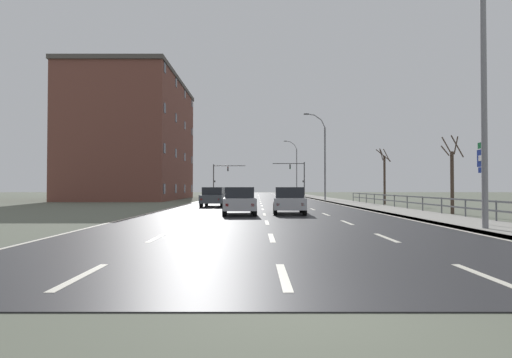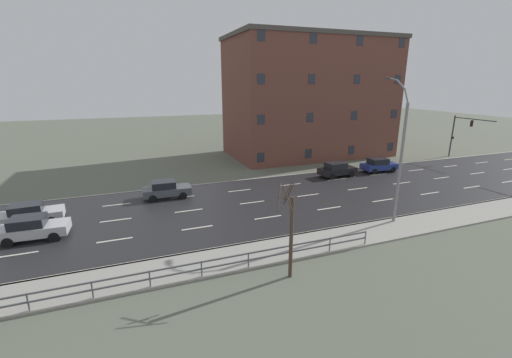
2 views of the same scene
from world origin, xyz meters
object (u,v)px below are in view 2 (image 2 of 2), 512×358
car_mid_centre (166,189)px  brick_building (309,97)px  street_lamp_midground (400,155)px  car_near_left (32,228)px  car_distant (30,214)px  car_far_right (337,169)px  traffic_signal_left (460,130)px  car_far_left (379,165)px

car_mid_centre → brick_building: brick_building is taller
car_mid_centre → street_lamp_midground: bearing=55.1°
car_near_left → car_distant: 2.96m
street_lamp_midground → car_far_right: size_ratio=2.44×
traffic_signal_left → brick_building: size_ratio=0.26×
street_lamp_midground → brick_building: bearing=165.7°
street_lamp_midground → car_mid_centre: bearing=-127.2°
traffic_signal_left → car_far_left: (2.24, -14.85, -2.95)m
car_distant → brick_building: brick_building is taller
car_mid_centre → car_far_right: bearing=94.2°
car_far_left → car_far_right: bearing=-87.6°
traffic_signal_left → brick_building: bearing=-119.0°
street_lamp_midground → brick_building: size_ratio=0.47×
street_lamp_midground → brick_building: 24.88m
traffic_signal_left → car_mid_centre: bearing=-85.7°
car_mid_centre → car_distant: 10.09m
car_distant → brick_building: size_ratio=0.19×
street_lamp_midground → car_mid_centre: size_ratio=2.46×
street_lamp_midground → car_far_left: 15.45m
street_lamp_midground → car_far_left: size_ratio=2.47×
street_lamp_midground → traffic_signal_left: 27.64m
traffic_signal_left → brick_building: (-9.74, -17.55, 4.11)m
traffic_signal_left → brick_building: brick_building is taller
brick_building → car_far_left: bearing=12.7°
car_far_left → car_mid_centre: bearing=-86.5°
car_near_left → car_mid_centre: bearing=122.7°
car_near_left → car_mid_centre: 10.50m
car_far_right → car_mid_centre: same height
brick_building → car_distant: bearing=-63.9°
car_near_left → car_distant: bearing=-163.4°
brick_building → car_mid_centre: bearing=-58.9°
car_far_right → brick_building: size_ratio=0.19×
car_mid_centre → car_far_left: same height
street_lamp_midground → car_distant: (-8.85, -24.69, -4.20)m
car_mid_centre → car_near_left: bearing=-57.5°
traffic_signal_left → car_far_left: traffic_signal_left is taller
car_far_left → brick_building: (-11.98, -2.70, 7.07)m
street_lamp_midground → brick_building: (-23.95, 6.12, 2.86)m
car_near_left → street_lamp_midground: bearing=78.4°
car_near_left → car_far_left: same height
car_far_left → car_distant: bearing=-82.9°
brick_building → car_far_right: bearing=-13.8°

